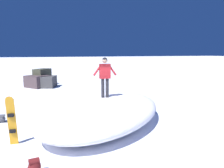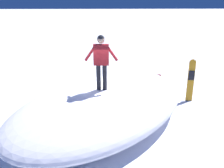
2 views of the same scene
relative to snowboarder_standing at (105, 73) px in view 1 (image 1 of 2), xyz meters
name	(u,v)px [view 1 (image 1 of 2)]	position (x,y,z in m)	size (l,w,h in m)	color
ground	(107,127)	(-0.70, 0.11, -2.22)	(240.00, 240.00, 0.00)	white
snow_mound	(104,111)	(-0.13, 0.10, -1.65)	(7.08, 4.31, 1.14)	white
snowboarder_standing	(105,73)	(0.00, 0.00, 0.00)	(0.25, 1.06, 1.78)	black
snowboard_primary_upright	(12,120)	(-1.36, 3.62, -1.32)	(0.25, 0.29, 1.73)	orange
backpack_near	(34,167)	(-3.34, 2.84, -2.00)	(0.27, 0.50, 0.42)	maroon
backpack_far	(0,119)	(1.33, 4.54, -2.04)	(0.35, 0.62, 0.34)	#4C4C51
rock_outcrop	(42,80)	(10.80, 3.00, -1.62)	(2.94, 2.91, 1.58)	#3F3F30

